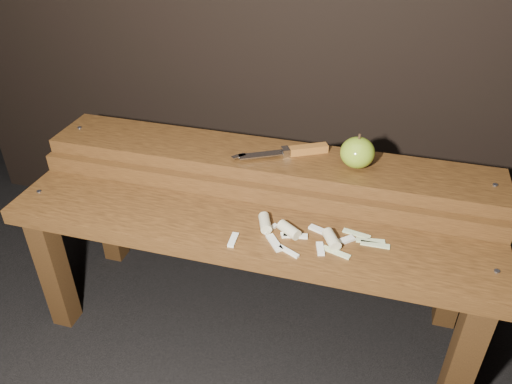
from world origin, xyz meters
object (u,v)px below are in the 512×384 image
(bench_front_tier, at_px, (242,252))
(bench_rear_tier, at_px, (267,182))
(apple, at_px, (357,153))
(knife, at_px, (296,151))

(bench_front_tier, distance_m, bench_rear_tier, 0.23)
(bench_rear_tier, bearing_deg, apple, 1.07)
(bench_rear_tier, xyz_separation_m, knife, (0.07, 0.02, 0.10))
(bench_rear_tier, relative_size, knife, 5.10)
(bench_rear_tier, relative_size, apple, 13.36)
(apple, bearing_deg, knife, 173.38)
(bench_rear_tier, distance_m, knife, 0.12)
(bench_front_tier, distance_m, knife, 0.30)
(bench_rear_tier, height_order, apple, apple)
(bench_rear_tier, xyz_separation_m, apple, (0.23, 0.00, 0.12))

